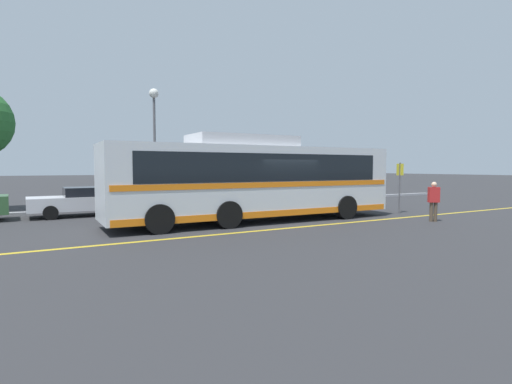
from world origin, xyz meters
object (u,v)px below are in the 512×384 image
pedestrian_0 (434,199)px  transit_bus (256,179)px  parked_car_2 (202,196)px  parked_car_1 (85,201)px  bus_stop_sign (400,181)px  street_lamp (154,120)px  parked_car_3 (295,192)px

pedestrian_0 → transit_bus: bearing=0.9°
transit_bus → parked_car_2: 5.47m
parked_car_1 → pedestrian_0: pedestrian_0 is taller
bus_stop_sign → street_lamp: street_lamp is taller
parked_car_1 → pedestrian_0: 15.13m
street_lamp → parked_car_1: bearing=-145.1°
parked_car_3 → pedestrian_0: pedestrian_0 is taller
parked_car_2 → parked_car_3: (5.72, -0.31, 0.06)m
parked_car_1 → pedestrian_0: (12.04, -9.16, 0.23)m
transit_bus → pedestrian_0: (6.25, -3.64, -0.83)m
pedestrian_0 → bus_stop_sign: bearing=-82.1°
transit_bus → bus_stop_sign: 7.48m
pedestrian_0 → bus_stop_sign: size_ratio=0.66×
transit_bus → pedestrian_0: size_ratio=7.63×
transit_bus → street_lamp: (-1.80, 8.30, 3.11)m
transit_bus → pedestrian_0: bearing=60.8°
pedestrian_0 → bus_stop_sign: 3.02m
transit_bus → parked_car_1: 8.07m
transit_bus → bus_stop_sign: (7.42, -0.92, -0.21)m
transit_bus → pedestrian_0: 7.28m
transit_bus → street_lamp: street_lamp is taller
pedestrian_0 → parked_car_3: bearing=-54.2°
transit_bus → parked_car_1: bearing=-132.6°
transit_bus → parked_car_3: size_ratio=2.75×
bus_stop_sign → street_lamp: 13.46m
parked_car_2 → transit_bus: bearing=-1.4°
parked_car_3 → pedestrian_0: 8.73m
transit_bus → bus_stop_sign: size_ratio=5.07×
transit_bus → bus_stop_sign: transit_bus is taller
parked_car_1 → parked_car_2: 5.61m
parked_car_2 → street_lamp: (-1.62, 2.94, 4.14)m
parked_car_3 → bus_stop_sign: 6.32m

